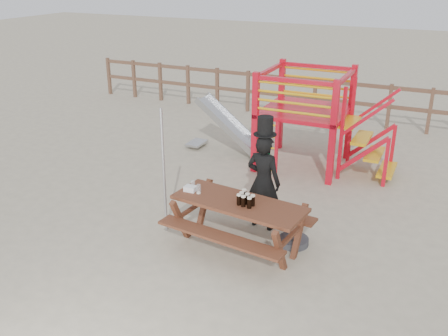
# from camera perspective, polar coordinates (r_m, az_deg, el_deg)

# --- Properties ---
(ground) EXTENTS (60.00, 60.00, 0.00)m
(ground) POSITION_cam_1_polar(r_m,az_deg,el_deg) (8.06, -0.09, -7.99)
(ground) COLOR #B5A98D
(ground) RESTS_ON ground
(back_fence) EXTENTS (15.09, 0.09, 1.20)m
(back_fence) POSITION_cam_1_polar(r_m,az_deg,el_deg) (14.02, 12.32, 8.08)
(back_fence) COLOR brown
(back_fence) RESTS_ON ground
(playground_fort) EXTENTS (4.71, 1.84, 2.10)m
(playground_fort) POSITION_cam_1_polar(r_m,az_deg,el_deg) (10.70, 8.77, 5.81)
(playground_fort) COLOR red
(playground_fort) RESTS_ON ground
(picnic_table) EXTENTS (2.16, 1.62, 0.78)m
(picnic_table) POSITION_cam_1_polar(r_m,az_deg,el_deg) (7.59, 1.69, -5.82)
(picnic_table) COLOR brown
(picnic_table) RESTS_ON ground
(man_with_hat) EXTENTS (0.63, 0.45, 1.90)m
(man_with_hat) POSITION_cam_1_polar(r_m,az_deg,el_deg) (8.05, 4.54, -1.30)
(man_with_hat) COLOR black
(man_with_hat) RESTS_ON ground
(metal_pole) EXTENTS (0.05, 0.05, 2.07)m
(metal_pole) POSITION_cam_1_polar(r_m,az_deg,el_deg) (7.89, -6.89, -0.46)
(metal_pole) COLOR #B2B2B7
(metal_pole) RESTS_ON ground
(parasol_base) EXTENTS (0.47, 0.47, 0.20)m
(parasol_base) POSITION_cam_1_polar(r_m,az_deg,el_deg) (7.94, 7.95, -8.27)
(parasol_base) COLOR #36363A
(parasol_base) RESTS_ON ground
(paper_bag) EXTENTS (0.19, 0.15, 0.08)m
(paper_bag) POSITION_cam_1_polar(r_m,az_deg,el_deg) (7.80, -3.87, -2.36)
(paper_bag) COLOR white
(paper_bag) RESTS_ON picnic_table
(stout_pints) EXTENTS (0.26, 0.29, 0.17)m
(stout_pints) POSITION_cam_1_polar(r_m,az_deg,el_deg) (7.34, 2.46, -3.57)
(stout_pints) COLOR black
(stout_pints) RESTS_ON picnic_table
(empty_glasses) EXTENTS (0.22, 0.16, 0.15)m
(empty_glasses) POSITION_cam_1_polar(r_m,az_deg,el_deg) (7.76, -3.25, -2.23)
(empty_glasses) COLOR silver
(empty_glasses) RESTS_ON picnic_table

